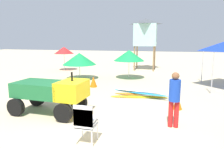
{
  "coord_description": "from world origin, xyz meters",
  "views": [
    {
      "loc": [
        1.64,
        -5.38,
        2.54
      ],
      "look_at": [
        -0.48,
        2.68,
        1.1
      ],
      "focal_mm": 32.33,
      "sensor_mm": 36.0,
      "label": 1
    }
  ],
  "objects_px": {
    "beach_umbrella_far": "(79,59)",
    "traffic_cone_near": "(93,82)",
    "lifeguard_tower": "(146,32)",
    "traffic_cone_far": "(178,103)",
    "utility_cart": "(51,91)",
    "beach_umbrella_left": "(129,55)",
    "surfboard_pile": "(139,93)",
    "lifeguard_near_center": "(174,96)",
    "beach_umbrella_mid": "(64,50)",
    "stacked_plastic_chairs": "(85,121)"
  },
  "relations": [
    {
      "from": "beach_umbrella_far",
      "to": "traffic_cone_near",
      "type": "height_order",
      "value": "beach_umbrella_far"
    },
    {
      "from": "lifeguard_tower",
      "to": "traffic_cone_far",
      "type": "height_order",
      "value": "lifeguard_tower"
    },
    {
      "from": "utility_cart",
      "to": "traffic_cone_near",
      "type": "height_order",
      "value": "utility_cart"
    },
    {
      "from": "beach_umbrella_left",
      "to": "traffic_cone_near",
      "type": "distance_m",
      "value": 3.46
    },
    {
      "from": "lifeguard_tower",
      "to": "surfboard_pile",
      "type": "bearing_deg",
      "value": -85.87
    },
    {
      "from": "lifeguard_near_center",
      "to": "beach_umbrella_mid",
      "type": "relative_size",
      "value": 0.83
    },
    {
      "from": "lifeguard_tower",
      "to": "beach_umbrella_far",
      "type": "xyz_separation_m",
      "value": [
        -3.69,
        -5.32,
        -1.83
      ]
    },
    {
      "from": "beach_umbrella_far",
      "to": "surfboard_pile",
      "type": "bearing_deg",
      "value": -37.07
    },
    {
      "from": "traffic_cone_far",
      "to": "beach_umbrella_left",
      "type": "bearing_deg",
      "value": 117.03
    },
    {
      "from": "surfboard_pile",
      "to": "beach_umbrella_far",
      "type": "relative_size",
      "value": 1.19
    },
    {
      "from": "beach_umbrella_far",
      "to": "beach_umbrella_mid",
      "type": "bearing_deg",
      "value": 130.96
    },
    {
      "from": "stacked_plastic_chairs",
      "to": "traffic_cone_near",
      "type": "height_order",
      "value": "stacked_plastic_chairs"
    },
    {
      "from": "beach_umbrella_mid",
      "to": "lifeguard_tower",
      "type": "bearing_deg",
      "value": 18.05
    },
    {
      "from": "traffic_cone_near",
      "to": "traffic_cone_far",
      "type": "height_order",
      "value": "traffic_cone_near"
    },
    {
      "from": "stacked_plastic_chairs",
      "to": "lifeguard_tower",
      "type": "height_order",
      "value": "lifeguard_tower"
    },
    {
      "from": "stacked_plastic_chairs",
      "to": "beach_umbrella_left",
      "type": "relative_size",
      "value": 0.51
    },
    {
      "from": "utility_cart",
      "to": "lifeguard_near_center",
      "type": "relative_size",
      "value": 1.59
    },
    {
      "from": "traffic_cone_near",
      "to": "traffic_cone_far",
      "type": "relative_size",
      "value": 1.15
    },
    {
      "from": "stacked_plastic_chairs",
      "to": "traffic_cone_near",
      "type": "bearing_deg",
      "value": 108.07
    },
    {
      "from": "lifeguard_tower",
      "to": "stacked_plastic_chairs",
      "type": "bearing_deg",
      "value": -90.68
    },
    {
      "from": "utility_cart",
      "to": "surfboard_pile",
      "type": "height_order",
      "value": "utility_cart"
    },
    {
      "from": "lifeguard_tower",
      "to": "beach_umbrella_left",
      "type": "height_order",
      "value": "lifeguard_tower"
    },
    {
      "from": "beach_umbrella_left",
      "to": "beach_umbrella_far",
      "type": "height_order",
      "value": "beach_umbrella_left"
    },
    {
      "from": "utility_cart",
      "to": "lifeguard_tower",
      "type": "relative_size",
      "value": 0.61
    },
    {
      "from": "utility_cart",
      "to": "beach_umbrella_far",
      "type": "distance_m",
      "value": 6.29
    },
    {
      "from": "lifeguard_tower",
      "to": "beach_umbrella_mid",
      "type": "height_order",
      "value": "lifeguard_tower"
    },
    {
      "from": "surfboard_pile",
      "to": "traffic_cone_near",
      "type": "relative_size",
      "value": 4.46
    },
    {
      "from": "stacked_plastic_chairs",
      "to": "traffic_cone_far",
      "type": "distance_m",
      "value": 4.0
    },
    {
      "from": "lifeguard_near_center",
      "to": "traffic_cone_near",
      "type": "height_order",
      "value": "lifeguard_near_center"
    },
    {
      "from": "lifeguard_tower",
      "to": "traffic_cone_near",
      "type": "distance_m",
      "value": 8.04
    },
    {
      "from": "traffic_cone_near",
      "to": "lifeguard_tower",
      "type": "bearing_deg",
      "value": 74.17
    },
    {
      "from": "utility_cart",
      "to": "lifeguard_near_center",
      "type": "height_order",
      "value": "lifeguard_near_center"
    },
    {
      "from": "stacked_plastic_chairs",
      "to": "surfboard_pile",
      "type": "xyz_separation_m",
      "value": [
        0.77,
        4.46,
        -0.44
      ]
    },
    {
      "from": "lifeguard_near_center",
      "to": "surfboard_pile",
      "type": "bearing_deg",
      "value": 115.02
    },
    {
      "from": "utility_cart",
      "to": "lifeguard_near_center",
      "type": "distance_m",
      "value": 4.04
    },
    {
      "from": "stacked_plastic_chairs",
      "to": "beach_umbrella_far",
      "type": "relative_size",
      "value": 0.47
    },
    {
      "from": "beach_umbrella_left",
      "to": "stacked_plastic_chairs",
      "type": "bearing_deg",
      "value": -86.98
    },
    {
      "from": "stacked_plastic_chairs",
      "to": "lifeguard_tower",
      "type": "distance_m",
      "value": 13.28
    },
    {
      "from": "lifeguard_near_center",
      "to": "beach_umbrella_far",
      "type": "bearing_deg",
      "value": 132.62
    },
    {
      "from": "beach_umbrella_left",
      "to": "traffic_cone_far",
      "type": "relative_size",
      "value": 4.02
    },
    {
      "from": "lifeguard_near_center",
      "to": "beach_umbrella_left",
      "type": "xyz_separation_m",
      "value": [
        -2.58,
        7.13,
        0.6
      ]
    },
    {
      "from": "lifeguard_tower",
      "to": "lifeguard_near_center",
      "type": "bearing_deg",
      "value": -80.25
    },
    {
      "from": "stacked_plastic_chairs",
      "to": "beach_umbrella_left",
      "type": "xyz_separation_m",
      "value": [
        -0.46,
        8.7,
        0.93
      ]
    },
    {
      "from": "stacked_plastic_chairs",
      "to": "lifeguard_tower",
      "type": "bearing_deg",
      "value": 89.32
    },
    {
      "from": "utility_cart",
      "to": "surfboard_pile",
      "type": "xyz_separation_m",
      "value": [
        2.69,
        2.8,
        -0.62
      ]
    },
    {
      "from": "traffic_cone_far",
      "to": "beach_umbrella_mid",
      "type": "bearing_deg",
      "value": 138.34
    },
    {
      "from": "stacked_plastic_chairs",
      "to": "surfboard_pile",
      "type": "relative_size",
      "value": 0.4
    },
    {
      "from": "lifeguard_tower",
      "to": "traffic_cone_near",
      "type": "bearing_deg",
      "value": -105.83
    },
    {
      "from": "surfboard_pile",
      "to": "lifeguard_tower",
      "type": "xyz_separation_m",
      "value": [
        -0.62,
        8.57,
        2.99
      ]
    },
    {
      "from": "traffic_cone_near",
      "to": "traffic_cone_far",
      "type": "distance_m",
      "value": 4.95
    }
  ]
}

